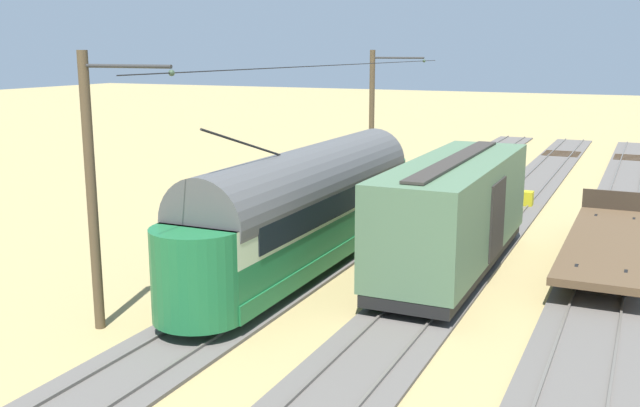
% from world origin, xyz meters
% --- Properties ---
extents(ground_plane, '(220.00, 220.00, 0.00)m').
position_xyz_m(ground_plane, '(0.00, 0.00, 0.00)').
color(ground_plane, '#9E8956').
extents(track_streetcar_siding, '(2.80, 80.00, 0.18)m').
position_xyz_m(track_streetcar_siding, '(-4.85, -0.31, 0.05)').
color(track_streetcar_siding, '#56514C').
rests_on(track_streetcar_siding, ground).
extents(track_adjacent_siding, '(2.80, 80.00, 0.18)m').
position_xyz_m(track_adjacent_siding, '(0.00, -0.31, 0.05)').
color(track_adjacent_siding, '#56514C').
rests_on(track_adjacent_siding, ground).
extents(track_third_siding, '(2.80, 80.00, 0.18)m').
position_xyz_m(track_third_siding, '(4.85, -0.31, 0.05)').
color(track_third_siding, '#56514C').
rests_on(track_third_siding, ground).
extents(vintage_streetcar, '(2.65, 16.22, 5.41)m').
position_xyz_m(vintage_streetcar, '(4.85, 2.39, 2.25)').
color(vintage_streetcar, '#196033').
rests_on(vintage_streetcar, ground).
extents(flatcar_adjacent, '(2.80, 11.09, 1.60)m').
position_xyz_m(flatcar_adjacent, '(-4.85, -2.40, 0.86)').
color(flatcar_adjacent, brown).
rests_on(flatcar_adjacent, ground).
extents(boxcar_far_siding, '(2.96, 11.00, 3.85)m').
position_xyz_m(boxcar_far_siding, '(-0.00, 0.92, 2.16)').
color(boxcar_far_siding, '#4C6B4C').
rests_on(boxcar_far_siding, ground).
extents(catenary_pole_foreground, '(2.99, 0.28, 7.60)m').
position_xyz_m(catenary_pole_foreground, '(7.55, -11.21, 3.97)').
color(catenary_pole_foreground, '#4C3D28').
rests_on(catenary_pole_foreground, ground).
extents(catenary_pole_mid_near, '(2.99, 0.28, 7.60)m').
position_xyz_m(catenary_pole_mid_near, '(7.55, 10.04, 3.97)').
color(catenary_pole_mid_near, '#4C3D28').
rests_on(catenary_pole_mid_near, ground).
extents(overhead_wire_run, '(2.79, 25.25, 0.18)m').
position_xyz_m(overhead_wire_run, '(4.94, -1.28, 7.06)').
color(overhead_wire_run, black).
rests_on(overhead_wire_run, ground).
extents(track_end_bumper, '(1.80, 0.60, 0.80)m').
position_xyz_m(track_end_bumper, '(0.00, -11.13, 0.40)').
color(track_end_bumper, '#B2A519').
rests_on(track_end_bumper, ground).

